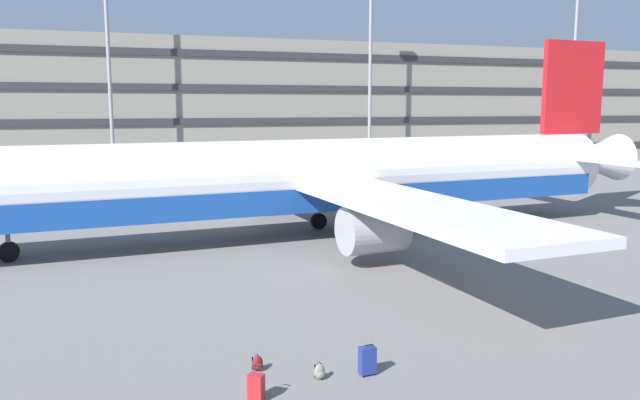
{
  "coord_description": "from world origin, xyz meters",
  "views": [
    {
      "loc": [
        -14.33,
        -30.47,
        6.95
      ],
      "look_at": [
        -5.94,
        -5.62,
        3.0
      ],
      "focal_mm": 35.0,
      "sensor_mm": 36.0,
      "label": 1
    }
  ],
  "objects_px": {
    "suitcase_upright": "(367,360)",
    "backpack_laid_flat": "(320,372)",
    "backpack_black": "(258,364)",
    "suitcase_purple": "(256,387)",
    "airliner": "(312,179)"
  },
  "relations": [
    {
      "from": "backpack_laid_flat",
      "to": "backpack_black",
      "type": "height_order",
      "value": "backpack_laid_flat"
    },
    {
      "from": "suitcase_purple",
      "to": "backpack_black",
      "type": "height_order",
      "value": "suitcase_purple"
    },
    {
      "from": "suitcase_upright",
      "to": "backpack_laid_flat",
      "type": "xyz_separation_m",
      "value": [
        -1.27,
        0.13,
        -0.2
      ]
    },
    {
      "from": "backpack_black",
      "to": "suitcase_purple",
      "type": "bearing_deg",
      "value": -104.08
    },
    {
      "from": "suitcase_upright",
      "to": "suitcase_purple",
      "type": "xyz_separation_m",
      "value": [
        -3.08,
        -0.51,
        -0.05
      ]
    },
    {
      "from": "backpack_black",
      "to": "airliner",
      "type": "bearing_deg",
      "value": 67.41
    },
    {
      "from": "suitcase_purple",
      "to": "backpack_black",
      "type": "relative_size",
      "value": 1.87
    },
    {
      "from": "airliner",
      "to": "suitcase_upright",
      "type": "xyz_separation_m",
      "value": [
        -4.06,
        -17.3,
        -2.69
      ]
    },
    {
      "from": "airliner",
      "to": "backpack_black",
      "type": "height_order",
      "value": "airliner"
    },
    {
      "from": "suitcase_purple",
      "to": "backpack_black",
      "type": "bearing_deg",
      "value": 75.92
    },
    {
      "from": "airliner",
      "to": "backpack_laid_flat",
      "type": "height_order",
      "value": "airliner"
    },
    {
      "from": "airliner",
      "to": "suitcase_purple",
      "type": "distance_m",
      "value": 19.38
    },
    {
      "from": "suitcase_upright",
      "to": "backpack_laid_flat",
      "type": "bearing_deg",
      "value": 174.17
    },
    {
      "from": "suitcase_purple",
      "to": "airliner",
      "type": "bearing_deg",
      "value": 68.17
    },
    {
      "from": "suitcase_purple",
      "to": "backpack_laid_flat",
      "type": "xyz_separation_m",
      "value": [
        1.81,
        0.64,
        -0.16
      ]
    }
  ]
}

